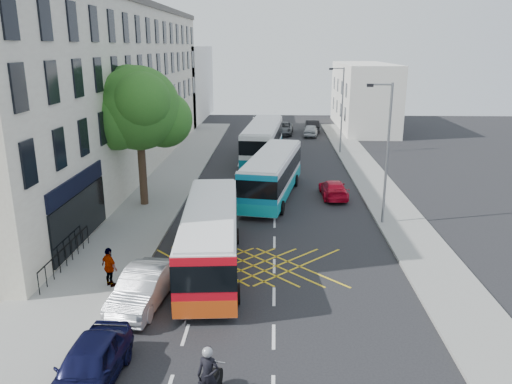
# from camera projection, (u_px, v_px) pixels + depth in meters

# --- Properties ---
(ground) EXTENTS (120.00, 120.00, 0.00)m
(ground) POSITION_uv_depth(u_px,v_px,m) (274.00, 337.00, 17.93)
(ground) COLOR black
(ground) RESTS_ON ground
(pavement_left) EXTENTS (5.00, 70.00, 0.15)m
(pavement_left) POSITION_uv_depth(u_px,v_px,m) (145.00, 205.00, 32.61)
(pavement_left) COLOR gray
(pavement_left) RESTS_ON ground
(pavement_right) EXTENTS (3.00, 70.00, 0.15)m
(pavement_right) POSITION_uv_depth(u_px,v_px,m) (391.00, 208.00, 32.02)
(pavement_right) COLOR gray
(pavement_right) RESTS_ON ground
(terrace_main) EXTENTS (8.30, 45.00, 13.50)m
(terrace_main) POSITION_uv_depth(u_px,v_px,m) (102.00, 89.00, 40.02)
(terrace_main) COLOR beige
(terrace_main) RESTS_ON ground
(terrace_far) EXTENTS (8.00, 20.00, 10.00)m
(terrace_far) POSITION_uv_depth(u_px,v_px,m) (176.00, 83.00, 69.77)
(terrace_far) COLOR silver
(terrace_far) RESTS_ON ground
(building_right) EXTENTS (6.00, 18.00, 8.00)m
(building_right) POSITION_uv_depth(u_px,v_px,m) (363.00, 96.00, 62.43)
(building_right) COLOR silver
(building_right) RESTS_ON ground
(street_tree) EXTENTS (6.30, 5.70, 8.80)m
(street_tree) POSITION_uv_depth(u_px,v_px,m) (138.00, 109.00, 30.82)
(street_tree) COLOR #382619
(street_tree) RESTS_ON pavement_left
(lamp_near) EXTENTS (1.45, 0.15, 8.00)m
(lamp_near) POSITION_uv_depth(u_px,v_px,m) (386.00, 147.00, 27.91)
(lamp_near) COLOR slate
(lamp_near) RESTS_ON pavement_right
(lamp_far) EXTENTS (1.45, 0.15, 8.00)m
(lamp_far) POSITION_uv_depth(u_px,v_px,m) (341.00, 106.00, 47.09)
(lamp_far) COLOR slate
(lamp_far) RESTS_ON pavement_right
(railings) EXTENTS (0.08, 5.60, 1.14)m
(railings) POSITION_uv_depth(u_px,v_px,m) (66.00, 255.00, 23.17)
(railings) COLOR black
(railings) RESTS_ON pavement_left
(bus_near) EXTENTS (3.26, 10.65, 2.95)m
(bus_near) POSITION_uv_depth(u_px,v_px,m) (211.00, 237.00, 23.11)
(bus_near) COLOR silver
(bus_near) RESTS_ON ground
(bus_mid) EXTENTS (4.33, 11.15, 3.06)m
(bus_mid) POSITION_uv_depth(u_px,v_px,m) (272.00, 174.00, 34.12)
(bus_mid) COLOR silver
(bus_mid) RESTS_ON ground
(bus_far) EXTENTS (3.66, 12.02, 3.33)m
(bus_far) POSITION_uv_depth(u_px,v_px,m) (263.00, 141.00, 45.43)
(bus_far) COLOR silver
(bus_far) RESTS_ON ground
(motorbike) EXTENTS (0.80, 2.19, 1.96)m
(motorbike) POSITION_uv_depth(u_px,v_px,m) (209.00, 379.00, 14.23)
(motorbike) COLOR black
(motorbike) RESTS_ON ground
(parked_car_blue) EXTENTS (1.85, 4.31, 1.45)m
(parked_car_blue) POSITION_uv_depth(u_px,v_px,m) (89.00, 365.00, 15.14)
(parked_car_blue) COLOR black
(parked_car_blue) RESTS_ON ground
(parked_car_silver) EXTENTS (2.11, 4.70, 1.50)m
(parked_car_silver) POSITION_uv_depth(u_px,v_px,m) (143.00, 288.00, 19.97)
(parked_car_silver) COLOR #9C9FA4
(parked_car_silver) RESTS_ON ground
(red_hatchback) EXTENTS (1.83, 4.18, 1.19)m
(red_hatchback) POSITION_uv_depth(u_px,v_px,m) (333.00, 189.00, 34.30)
(red_hatchback) COLOR red
(red_hatchback) RESTS_ON ground
(distant_car_grey) EXTENTS (2.67, 5.16, 1.39)m
(distant_car_grey) POSITION_uv_depth(u_px,v_px,m) (283.00, 128.00, 58.80)
(distant_car_grey) COLOR #404347
(distant_car_grey) RESTS_ON ground
(distant_car_silver) EXTENTS (2.15, 4.18, 1.36)m
(distant_car_silver) POSITION_uv_depth(u_px,v_px,m) (311.00, 130.00, 57.57)
(distant_car_silver) COLOR #ACAFB4
(distant_car_silver) RESTS_ON ground
(distant_car_dark) EXTENTS (1.67, 4.55, 1.49)m
(distant_car_dark) POSITION_uv_depth(u_px,v_px,m) (312.00, 126.00, 60.33)
(distant_car_dark) COLOR black
(distant_car_dark) RESTS_ON ground
(pedestrian_far) EXTENTS (1.07, 0.97, 1.74)m
(pedestrian_far) POSITION_uv_depth(u_px,v_px,m) (110.00, 267.00, 21.17)
(pedestrian_far) COLOR gray
(pedestrian_far) RESTS_ON pavement_left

